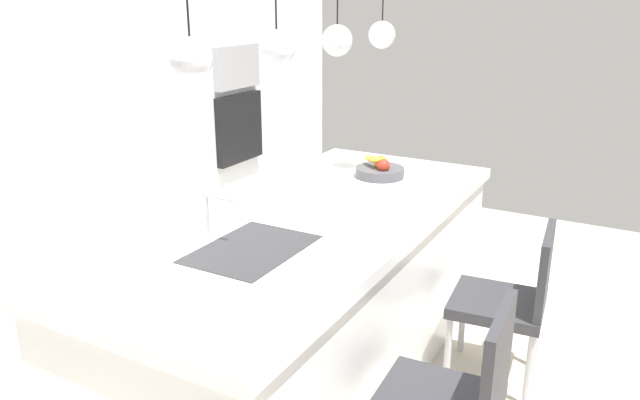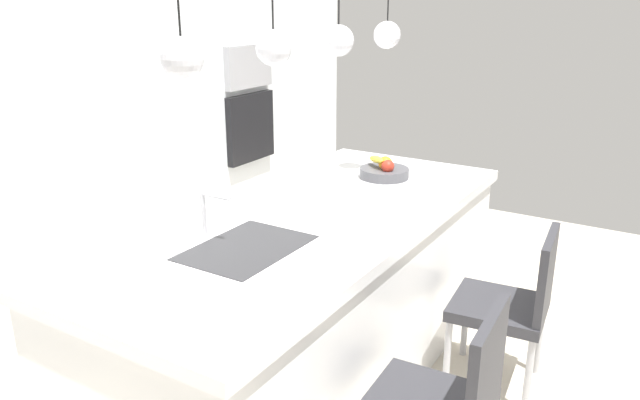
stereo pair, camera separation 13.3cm
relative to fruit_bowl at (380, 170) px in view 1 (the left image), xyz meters
The scene contains 14 objects.
floor 1.27m from the fruit_bowl, behind, with size 6.60×6.60×0.00m, color beige.
back_wall 1.88m from the fruit_bowl, 115.51° to the left, with size 6.00×0.10×2.60m, color white.
kitchen_island 0.95m from the fruit_bowl, behind, with size 2.65×1.13×0.94m.
sink_basin 1.31m from the fruit_bowl, behind, with size 0.56×0.40×0.02m, color #2D2D30.
faucet 1.33m from the fruit_bowl, 169.73° to the left, with size 0.02×0.17×0.22m.
fruit_bowl is the anchor object (origin of this frame).
microwave 1.83m from the fruit_bowl, 65.24° to the left, with size 0.54×0.08×0.34m, color #9E9EA3.
oven 1.77m from the fruit_bowl, 65.24° to the left, with size 0.56×0.08×0.56m, color black.
chair_near 1.64m from the fruit_bowl, 144.59° to the right, with size 0.48×0.50×0.90m.
chair_middle 1.08m from the fruit_bowl, 108.91° to the right, with size 0.49×0.51×0.89m.
pendant_light_left 1.81m from the fruit_bowl, behind, with size 0.15×0.15×0.75m.
pendant_light_center_left 1.33m from the fruit_bowl, behind, with size 0.15×0.15×0.75m.
pendant_light_center_right 0.95m from the fruit_bowl, behind, with size 0.15×0.15×0.75m.
pendant_light_right 0.79m from the fruit_bowl, 42.26° to the left, with size 0.15×0.15×0.75m.
Camera 1 is at (-2.52, -1.47, 1.99)m, focal length 34.66 mm.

